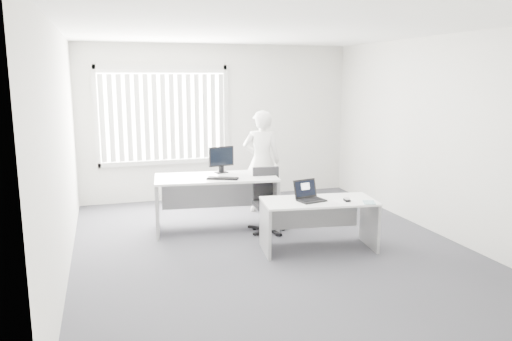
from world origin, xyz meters
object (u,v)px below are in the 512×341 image
object	(u,v)px
desk_near	(319,214)
office_chair	(268,212)
person	(262,161)
desk_far	(216,191)
laptop	(312,191)
monitor	(221,160)

from	to	relation	value
desk_near	office_chair	world-z (taller)	office_chair
person	desk_far	bearing A→B (deg)	54.94
desk_far	office_chair	bearing A→B (deg)	-15.79
desk_near	desk_far	xyz separation A→B (m)	(-1.08, 1.24, 0.10)
desk_far	person	world-z (taller)	person
laptop	monitor	world-z (taller)	monitor
desk_near	office_chair	xyz separation A→B (m)	(-0.38, 0.95, -0.19)
office_chair	person	xyz separation A→B (m)	(0.24, 1.05, 0.56)
office_chair	desk_near	bearing A→B (deg)	-64.06
person	laptop	distance (m)	2.02
desk_near	person	distance (m)	2.04
office_chair	laptop	xyz separation A→B (m)	(0.26, -0.97, 0.50)
office_chair	person	world-z (taller)	person
desk_near	monitor	xyz separation A→B (m)	(-0.94, 1.49, 0.52)
person	laptop	world-z (taller)	person
office_chair	monitor	world-z (taller)	monitor
laptop	desk_near	bearing A→B (deg)	-2.20
desk_far	monitor	xyz separation A→B (m)	(0.14, 0.26, 0.42)
office_chair	monitor	distance (m)	1.06
office_chair	laptop	world-z (taller)	office_chair
monitor	person	bearing A→B (deg)	21.01
desk_near	office_chair	bearing A→B (deg)	118.92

